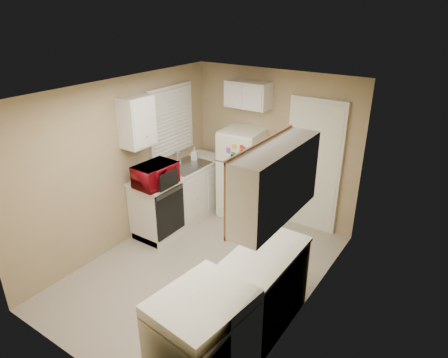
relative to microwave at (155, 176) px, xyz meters
The scene contains 19 objects.
floor 1.46m from the microwave, 13.21° to the right, with size 3.80×3.80×0.00m, color #BAAF9B.
ceiling 1.69m from the microwave, 13.21° to the right, with size 3.80×3.80×0.00m, color white.
wall_left 0.50m from the microwave, 150.68° to the right, with size 3.80×3.80×0.00m, color tan.
wall_right 2.40m from the microwave, ahead, with size 3.80×3.80×0.00m, color tan.
wall_back 1.94m from the microwave, 59.38° to the left, with size 2.80×2.80×0.00m, color tan.
wall_front 2.35m from the microwave, 65.15° to the right, with size 2.80×2.80×0.00m, color tan.
left_counter 0.91m from the microwave, 99.58° to the left, with size 0.60×1.80×0.90m, color silver.
dishwasher 0.59m from the microwave, 21.04° to the left, with size 0.03×0.58×0.72m, color black.
sink 0.85m from the microwave, 97.85° to the left, with size 0.54×0.74×0.16m, color gray.
microwave is the anchor object (origin of this frame).
soap_bottle 1.11m from the microwave, 98.41° to the left, with size 0.10×0.10×0.22m, color silver.
window_blinds 1.05m from the microwave, 114.49° to the left, with size 0.10×0.98×1.08m, color silver.
upper_cabinet_left 0.79m from the microwave, behind, with size 0.30×0.45×0.70m, color silver.
refrigerator 1.52m from the microwave, 66.71° to the left, with size 0.61×0.59×1.48m, color silver.
cabinet_over_fridge 1.88m from the microwave, 68.85° to the left, with size 0.70×0.30×0.40m, color silver.
interior_door 2.34m from the microwave, 43.98° to the left, with size 0.86×0.06×2.08m, color silver.
right_counter 2.40m from the microwave, 26.31° to the right, with size 0.60×2.00×0.90m, color silver.
stove 2.67m from the microwave, 38.55° to the right, with size 0.69×0.85×1.03m, color silver.
upper_cabinet_right 2.47m from the microwave, 18.11° to the right, with size 0.30×1.20×0.70m, color silver.
Camera 1 is at (2.70, -3.49, 3.31)m, focal length 32.00 mm.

